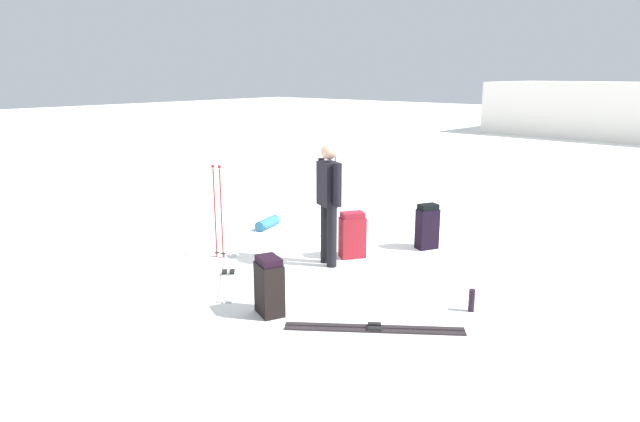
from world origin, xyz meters
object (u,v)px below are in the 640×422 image
ski_pair_near (374,329)px  ski_poles_planted_near (332,191)px  backpack_bright (352,235)px  backpack_small_spare (427,227)px  sleeping_mat_rolled (268,223)px  ski_pair_far (229,273)px  thermos_bottle (472,300)px  skier_standing (329,198)px  ski_poles_planted_far (218,207)px  backpack_large_dark (269,286)px

ski_pair_near → ski_poles_planted_near: (-2.50, 2.39, 0.75)m
backpack_bright → backpack_small_spare: bearing=60.0°
backpack_small_spare → sleeping_mat_rolled: backpack_small_spare is taller
ski_pair_near → ski_pair_far: size_ratio=1.06×
thermos_bottle → backpack_small_spare: bearing=131.9°
skier_standing → backpack_bright: bearing=82.2°
skier_standing → thermos_bottle: skier_standing is taller
backpack_small_spare → thermos_bottle: size_ratio=2.67×
backpack_small_spare → thermos_bottle: 2.35m
ski_poles_planted_far → backpack_large_dark: bearing=-25.5°
ski_pair_far → backpack_small_spare: 3.09m
skier_standing → backpack_large_dark: (0.55, -1.71, -0.63)m
ski_pair_near → backpack_bright: bearing=132.5°
skier_standing → backpack_small_spare: skier_standing is taller
backpack_bright → ski_poles_planted_near: (-0.89, 0.63, 0.43)m
ski_pair_near → sleeping_mat_rolled: 4.22m
ski_pair_near → backpack_small_spare: (-1.00, 2.83, 0.33)m
ski_pair_near → backpack_small_spare: bearing=109.4°
sleeping_mat_rolled → thermos_bottle: 4.36m
ski_poles_planted_far → sleeping_mat_rolled: size_ratio=2.48×
ski_pair_near → backpack_large_dark: (-1.12, -0.42, 0.31)m
backpack_small_spare → ski_poles_planted_far: ski_poles_planted_far is taller
ski_pair_far → thermos_bottle: bearing=17.9°
ski_pair_far → ski_poles_planted_far: size_ratio=1.12×
backpack_bright → backpack_large_dark: bearing=-77.3°
backpack_large_dark → skier_standing: bearing=107.9°
ski_pair_far → backpack_bright: (0.83, 1.64, 0.32)m
skier_standing → backpack_small_spare: 1.79m
backpack_small_spare → ski_pair_near: bearing=-70.6°
ski_pair_near → ski_pair_far: bearing=177.3°
backpack_large_dark → thermos_bottle: backpack_large_dark is taller
ski_pair_near → skier_standing: bearing=142.4°
backpack_bright → ski_poles_planted_far: 1.97m
ski_pair_near → backpack_bright: backpack_bright is taller
ski_poles_planted_near → ski_poles_planted_far: bearing=-107.4°
backpack_small_spare → thermos_bottle: (1.56, -1.74, -0.21)m
ski_pair_far → backpack_bright: backpack_bright is taller
ski_pair_near → sleeping_mat_rolled: size_ratio=2.95×
ski_pair_far → backpack_small_spare: backpack_small_spare is taller
backpack_large_dark → backpack_small_spare: size_ratio=0.96×
thermos_bottle → backpack_bright: bearing=162.9°
ski_pair_near → sleeping_mat_rolled: bearing=150.6°
ski_pair_far → backpack_large_dark: bearing=-22.2°
skier_standing → ski_pair_near: (1.68, -1.29, -0.94)m
backpack_bright → skier_standing: bearing=-97.8°
thermos_bottle → ski_poles_planted_far: bearing=-171.1°
backpack_large_dark → ski_pair_far: bearing=157.8°
ski_pair_far → thermos_bottle: (3.00, 0.97, 0.12)m
ski_pair_far → ski_poles_planted_far: 1.06m
backpack_small_spare → thermos_bottle: backpack_small_spare is taller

